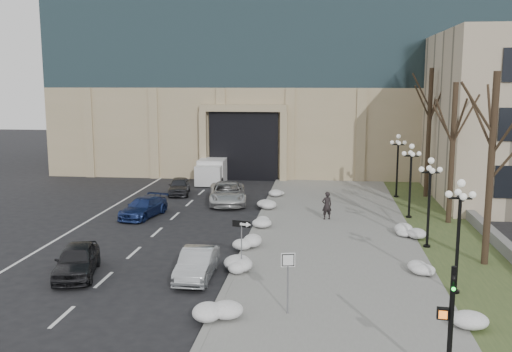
# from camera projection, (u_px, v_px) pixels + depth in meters

# --- Properties ---
(ground) EXTENTS (160.00, 160.00, 0.00)m
(ground) POSITION_uv_depth(u_px,v_px,m) (228.00, 352.00, 18.16)
(ground) COLOR black
(ground) RESTS_ON ground
(sidewalk) EXTENTS (9.00, 40.00, 0.12)m
(sidewalk) POSITION_uv_depth(u_px,v_px,m) (333.00, 237.00, 31.45)
(sidewalk) COLOR gray
(sidewalk) RESTS_ON ground
(curb) EXTENTS (0.30, 40.00, 0.14)m
(curb) POSITION_uv_depth(u_px,v_px,m) (252.00, 234.00, 31.98)
(curb) COLOR gray
(curb) RESTS_ON ground
(grass_strip) EXTENTS (4.00, 40.00, 0.10)m
(grass_strip) POSITION_uv_depth(u_px,v_px,m) (454.00, 241.00, 30.69)
(grass_strip) COLOR #394C26
(grass_strip) RESTS_ON ground
(stone_wall) EXTENTS (0.50, 30.00, 0.70)m
(stone_wall) POSITION_uv_depth(u_px,v_px,m) (483.00, 227.00, 32.36)
(stone_wall) COLOR slate
(stone_wall) RESTS_ON ground
(car_a) EXTENTS (2.69, 4.48, 1.43)m
(car_a) POSITION_uv_depth(u_px,v_px,m) (77.00, 260.00, 25.24)
(car_a) COLOR black
(car_a) RESTS_ON ground
(car_b) EXTENTS (1.43, 3.97, 1.30)m
(car_b) POSITION_uv_depth(u_px,v_px,m) (197.00, 264.00, 24.94)
(car_b) COLOR #A5A9AD
(car_b) RESTS_ON ground
(car_c) EXTENTS (2.56, 4.53, 1.24)m
(car_c) POSITION_uv_depth(u_px,v_px,m) (143.00, 207.00, 36.25)
(car_c) COLOR navy
(car_c) RESTS_ON ground
(car_d) EXTENTS (3.43, 5.78, 1.51)m
(car_d) POSITION_uv_depth(u_px,v_px,m) (227.00, 193.00, 40.20)
(car_d) COLOR silver
(car_d) RESTS_ON ground
(car_e) EXTENTS (2.18, 4.01, 1.29)m
(car_e) POSITION_uv_depth(u_px,v_px,m) (179.00, 186.00, 43.54)
(car_e) COLOR #303135
(car_e) RESTS_ON ground
(pedestrian) EXTENTS (0.74, 0.61, 1.73)m
(pedestrian) POSITION_uv_depth(u_px,v_px,m) (327.00, 206.00, 35.10)
(pedestrian) COLOR black
(pedestrian) RESTS_ON sidewalk
(box_truck) EXTENTS (2.40, 6.37, 2.00)m
(box_truck) POSITION_uv_depth(u_px,v_px,m) (214.00, 170.00, 49.20)
(box_truck) COLOR silver
(box_truck) RESTS_ON ground
(one_way_sign) EXTENTS (0.90, 0.37, 2.43)m
(one_way_sign) POSITION_uv_depth(u_px,v_px,m) (244.00, 230.00, 25.30)
(one_way_sign) COLOR slate
(one_way_sign) RESTS_ON ground
(keep_sign) EXTENTS (0.52, 0.15, 2.42)m
(keep_sign) POSITION_uv_depth(u_px,v_px,m) (288.00, 270.00, 20.67)
(keep_sign) COLOR slate
(keep_sign) RESTS_ON ground
(traffic_signal) EXTENTS (0.62, 0.82, 3.62)m
(traffic_signal) POSITION_uv_depth(u_px,v_px,m) (449.00, 330.00, 15.62)
(traffic_signal) COLOR black
(traffic_signal) RESTS_ON ground
(snow_clump_b) EXTENTS (1.10, 1.60, 0.36)m
(snow_clump_b) POSITION_uv_depth(u_px,v_px,m) (218.00, 311.00, 20.69)
(snow_clump_b) COLOR white
(snow_clump_b) RESTS_ON sidewalk
(snow_clump_c) EXTENTS (1.10, 1.60, 0.36)m
(snow_clump_c) POSITION_uv_depth(u_px,v_px,m) (238.00, 267.00, 25.56)
(snow_clump_c) COLOR white
(snow_clump_c) RESTS_ON sidewalk
(snow_clump_d) EXTENTS (1.10, 1.60, 0.36)m
(snow_clump_d) POSITION_uv_depth(u_px,v_px,m) (250.00, 245.00, 29.12)
(snow_clump_d) COLOR white
(snow_clump_d) RESTS_ON sidewalk
(snow_clump_e) EXTENTS (1.10, 1.60, 0.36)m
(snow_clump_e) POSITION_uv_depth(u_px,v_px,m) (264.00, 223.00, 33.66)
(snow_clump_e) COLOR white
(snow_clump_e) RESTS_ON sidewalk
(snow_clump_f) EXTENTS (1.10, 1.60, 0.36)m
(snow_clump_f) POSITION_uv_depth(u_px,v_px,m) (270.00, 206.00, 38.18)
(snow_clump_f) COLOR white
(snow_clump_f) RESTS_ON sidewalk
(snow_clump_g) EXTENTS (1.10, 1.60, 0.36)m
(snow_clump_g) POSITION_uv_depth(u_px,v_px,m) (279.00, 194.00, 42.32)
(snow_clump_g) COLOR white
(snow_clump_g) RESTS_ON sidewalk
(snow_clump_h) EXTENTS (1.10, 1.60, 0.36)m
(snow_clump_h) POSITION_uv_depth(u_px,v_px,m) (457.00, 317.00, 20.18)
(snow_clump_h) COLOR white
(snow_clump_h) RESTS_ON sidewalk
(snow_clump_i) EXTENTS (1.10, 1.60, 0.36)m
(snow_clump_i) POSITION_uv_depth(u_px,v_px,m) (425.00, 268.00, 25.53)
(snow_clump_i) COLOR white
(snow_clump_i) RESTS_ON sidewalk
(snow_clump_j) EXTENTS (1.10, 1.60, 0.36)m
(snow_clump_j) POSITION_uv_depth(u_px,v_px,m) (412.00, 233.00, 31.34)
(snow_clump_j) COLOR white
(snow_clump_j) RESTS_ON sidewalk
(lamppost_a) EXTENTS (1.18, 1.18, 4.76)m
(lamppost_a) POSITION_uv_depth(u_px,v_px,m) (459.00, 221.00, 22.56)
(lamppost_a) COLOR black
(lamppost_a) RESTS_ON ground
(lamppost_b) EXTENTS (1.18, 1.18, 4.76)m
(lamppost_b) POSITION_uv_depth(u_px,v_px,m) (430.00, 190.00, 28.92)
(lamppost_b) COLOR black
(lamppost_b) RESTS_ON ground
(lamppost_c) EXTENTS (1.18, 1.18, 4.76)m
(lamppost_c) POSITION_uv_depth(u_px,v_px,m) (411.00, 171.00, 35.29)
(lamppost_c) COLOR black
(lamppost_c) RESTS_ON ground
(lamppost_d) EXTENTS (1.18, 1.18, 4.76)m
(lamppost_d) POSITION_uv_depth(u_px,v_px,m) (398.00, 157.00, 41.66)
(lamppost_d) COLOR black
(lamppost_d) RESTS_ON ground
(tree_near) EXTENTS (3.20, 3.20, 9.00)m
(tree_near) POSITION_uv_depth(u_px,v_px,m) (493.00, 142.00, 25.77)
(tree_near) COLOR black
(tree_near) RESTS_ON ground
(tree_mid) EXTENTS (3.20, 3.20, 8.50)m
(tree_mid) POSITION_uv_depth(u_px,v_px,m) (453.00, 133.00, 33.65)
(tree_mid) COLOR black
(tree_mid) RESTS_ON ground
(tree_far) EXTENTS (3.20, 3.20, 9.50)m
(tree_far) POSITION_uv_depth(u_px,v_px,m) (429.00, 115.00, 41.38)
(tree_far) COLOR black
(tree_far) RESTS_ON ground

